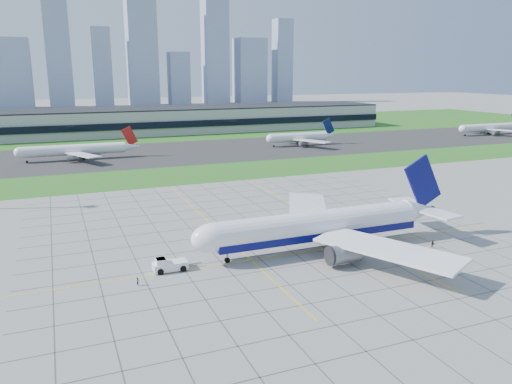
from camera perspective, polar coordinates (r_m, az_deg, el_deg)
ground at (r=109.04m, az=3.99°, el=-6.74°), size 1400.00×1400.00×0.00m
grass_median at (r=191.00m, az=-8.00°, el=1.99°), size 700.00×35.00×0.04m
asphalt_taxiway at (r=243.89m, az=-11.24°, el=4.35°), size 700.00×75.00×0.04m
grass_far at (r=351.62m, az=-14.78°, el=6.89°), size 700.00×145.00×0.04m
apron_markings at (r=118.67m, az=1.80°, el=-5.01°), size 120.00×130.00×0.03m
terminal at (r=334.02m, az=-7.39°, el=8.26°), size 260.00×43.00×15.80m
city_skyline at (r=613.11m, az=-19.45°, el=14.74°), size 523.00×32.40×160.00m
airliner at (r=109.14m, az=7.32°, el=-3.87°), size 61.38×62.26×19.34m
pushback_tug at (r=99.53m, az=-9.98°, el=-8.20°), size 9.69×3.42×2.70m
crew_near at (r=94.24m, az=-13.36°, el=-9.91°), size 0.60×0.69×1.60m
crew_far at (r=116.72m, az=19.55°, el=-5.67°), size 1.12×1.10×1.81m
distant_jet_1 at (r=235.13m, az=-19.93°, el=4.57°), size 49.93×42.66×14.08m
distant_jet_2 at (r=266.25m, az=5.00°, el=6.27°), size 37.81×42.66×14.08m
distant_jet_3 at (r=344.50m, az=25.04°, el=6.70°), size 46.32×42.66×14.08m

